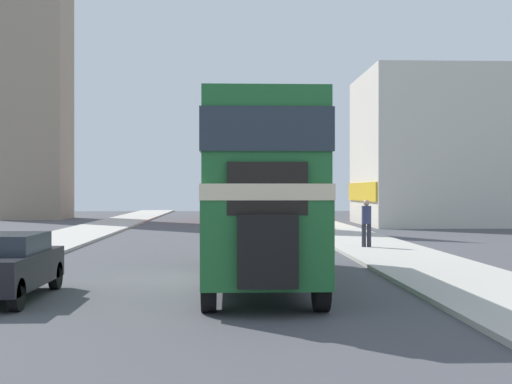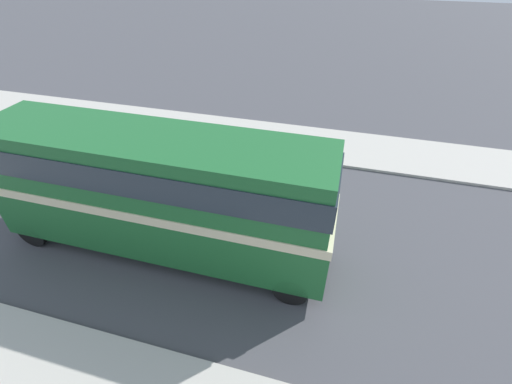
{
  "view_description": "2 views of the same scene",
  "coord_description": "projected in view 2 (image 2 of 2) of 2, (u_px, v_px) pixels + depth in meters",
  "views": [
    {
      "loc": [
        0.92,
        -18.47,
        2.3
      ],
      "look_at": [
        1.62,
        -0.6,
        2.25
      ],
      "focal_mm": 50.0,
      "sensor_mm": 36.0,
      "label": 1
    },
    {
      "loc": [
        8.77,
        4.38,
        8.5
      ],
      "look_at": [
        0.0,
        2.0,
        1.67
      ],
      "focal_mm": 24.0,
      "sensor_mm": 36.0,
      "label": 2
    }
  ],
  "objects": [
    {
      "name": "sidewalk_left",
      "position": [
        253.0,
        136.0,
        17.96
      ],
      "size": [
        3.5,
        120.0,
        0.12
      ],
      "color": "#B7B2A8",
      "rests_on": "ground_plane"
    },
    {
      "name": "car_parked_near",
      "position": [
        169.0,
        143.0,
        16.02
      ],
      "size": [
        1.75,
        3.96,
        1.37
      ],
      "color": "black",
      "rests_on": "ground_plane"
    },
    {
      "name": "double_decker_bus",
      "position": [
        157.0,
        187.0,
        10.17
      ],
      "size": [
        2.43,
        10.71,
        4.21
      ],
      "color": "#1E602D",
      "rests_on": "ground_plane"
    },
    {
      "name": "ground_plane",
      "position": [
        204.0,
        219.0,
        12.79
      ],
      "size": [
        120.0,
        120.0,
        0.0
      ],
      "primitive_type": "plane",
      "color": "#47474C"
    }
  ]
}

